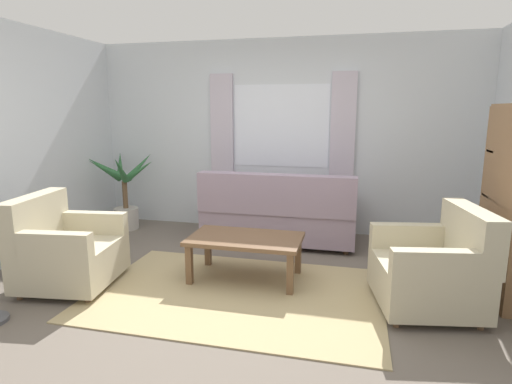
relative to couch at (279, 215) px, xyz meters
The scene contains 10 objects.
ground_plane 1.62m from the couch, 93.57° to the right, with size 6.24×6.24×0.00m, color #6B6056.
wall_back 1.16m from the couch, 98.15° to the left, with size 5.32×0.12×2.60m, color silver.
window_with_curtains 1.24m from the couch, 99.27° to the left, with size 1.98×0.07×1.40m.
area_rug 1.62m from the couch, 93.57° to the right, with size 2.62×1.76×0.01m, color tan.
couch is the anchor object (origin of this frame).
armchair_left 2.48m from the couch, 134.59° to the right, with size 0.92×0.94×0.88m.
armchair_right 2.16m from the couch, 42.02° to the right, with size 0.96×0.97×0.88m.
coffee_table 1.23m from the couch, 94.91° to the right, with size 1.10×0.64×0.44m.
potted_plant 2.24m from the couch, behind, with size 0.99×1.03×1.12m.
bookshelf 2.53m from the couch, 24.98° to the right, with size 0.30×0.94×1.72m.
Camera 1 is at (1.02, -3.44, 1.67)m, focal length 29.22 mm.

